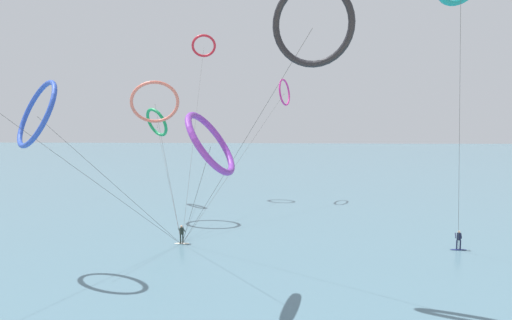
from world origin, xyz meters
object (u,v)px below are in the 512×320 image
kite_coral (155,102)px  kite_magenta (284,92)px  kite_crimson (204,46)px  kite_cobalt (37,114)px  kite_emerald (157,122)px  surfer_ivory (182,236)px  surfer_navy (459,241)px  kite_charcoal (313,25)px  kite_violet (211,144)px

kite_coral → kite_magenta: kite_magenta is taller
kite_crimson → kite_cobalt: size_ratio=1.91×
kite_crimson → kite_emerald: size_ratio=1.25×
surfer_ivory → kite_crimson: bearing=-138.0°
kite_coral → kite_cobalt: 18.32m
surfer_navy → surfer_ivory: bearing=13.2°
surfer_navy → kite_charcoal: bearing=52.8°
surfer_navy → kite_cobalt: size_ratio=0.12×
kite_cobalt → kite_violet: kite_cobalt is taller
surfer_ivory → surfer_navy: size_ratio=1.00×
kite_charcoal → kite_emerald: bearing=-40.5°
surfer_ivory → kite_magenta: kite_magenta is taller
kite_coral → kite_violet: 23.91m
kite_magenta → kite_emerald: bearing=126.2°
kite_cobalt → kite_coral: bearing=123.4°
surfer_navy → kite_magenta: 31.96m
surfer_navy → kite_charcoal: (-13.48, -10.47, 16.23)m
kite_cobalt → kite_violet: 13.79m
surfer_navy → kite_cobalt: bearing=27.1°
kite_charcoal → kite_emerald: kite_charcoal is taller
kite_violet → kite_magenta: (5.03, 35.47, 5.22)m
kite_coral → kite_magenta: 20.05m
kite_coral → kite_violet: (9.44, -21.71, -3.38)m
kite_magenta → kite_coral: bearing=155.4°
kite_charcoal → surfer_ivory: bearing=-27.3°
kite_coral → surfer_ivory: bearing=99.0°
kite_crimson → kite_emerald: bearing=37.5°
kite_magenta → kite_cobalt: bearing=172.0°
kite_violet → surfer_ivory: bearing=32.1°
surfer_ivory → kite_coral: bearing=-116.1°
kite_coral → kite_charcoal: kite_charcoal is taller
surfer_navy → kite_charcoal: 23.56m
kite_crimson → kite_magenta: (11.51, -1.77, -6.70)m
surfer_navy → kite_magenta: size_ratio=0.07×
kite_emerald → kite_crimson: bearing=-89.0°
surfer_navy → kite_coral: size_ratio=0.11×
surfer_ivory → surfer_navy: bearing=125.7°
kite_violet → kite_emerald: 33.35m
kite_magenta → kite_violet: bearing=-166.2°
surfer_navy → kite_emerald: size_ratio=0.08×
kite_cobalt → surfer_navy: bearing=57.2°
kite_crimson → surfer_ivory: bearing=83.4°
kite_cobalt → surfer_ivory: bearing=87.2°
kite_coral → kite_charcoal: bearing=109.1°
kite_coral → kite_cobalt: (-3.67, -17.88, -1.47)m
surfer_ivory → kite_emerald: bearing=-121.7°
surfer_navy → kite_coral: 33.48m
kite_violet → surfer_navy: bearing=-50.0°
kite_crimson → kite_coral: bearing=68.1°
kite_coral → kite_cobalt: kite_coral is taller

